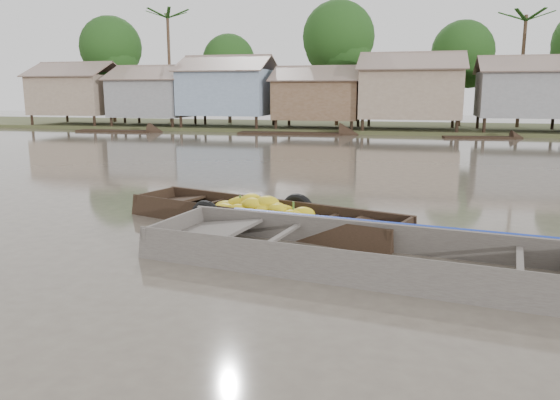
# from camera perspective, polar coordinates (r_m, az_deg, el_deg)

# --- Properties ---
(ground) EXTENTS (120.00, 120.00, 0.00)m
(ground) POSITION_cam_1_polar(r_m,az_deg,el_deg) (9.91, -4.62, -5.09)
(ground) COLOR #534A40
(ground) RESTS_ON ground
(riverbank) EXTENTS (120.00, 12.47, 10.22)m
(riverbank) POSITION_cam_1_polar(r_m,az_deg,el_deg) (40.86, 14.33, 11.34)
(riverbank) COLOR #384723
(riverbank) RESTS_ON ground
(banana_boat) EXTENTS (6.43, 3.35, 0.88)m
(banana_boat) POSITION_cam_1_polar(r_m,az_deg,el_deg) (11.60, -2.32, -1.63)
(banana_boat) COLOR black
(banana_boat) RESTS_ON ground
(viewer_boat) EXTENTS (8.36, 3.34, 0.65)m
(viewer_boat) POSITION_cam_1_polar(r_m,az_deg,el_deg) (8.93, 11.41, -6.66)
(viewer_boat) COLOR #48423D
(viewer_boat) RESTS_ON ground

